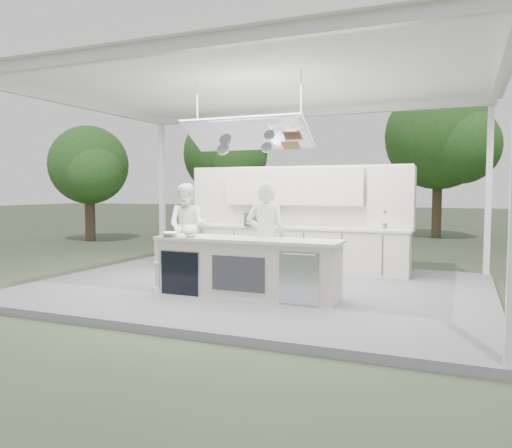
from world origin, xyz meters
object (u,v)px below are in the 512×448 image
at_px(demo_island, 246,267).
at_px(sous_chef, 188,226).
at_px(back_counter, 290,248).
at_px(head_chef, 266,237).

bearing_deg(demo_island, sous_chef, 137.92).
distance_m(back_counter, head_chef, 2.40).
relative_size(head_chef, sous_chef, 0.99).
bearing_deg(back_counter, sous_chef, -160.28).
xyz_separation_m(head_chef, sous_chef, (-2.44, 1.58, 0.01)).
distance_m(demo_island, sous_chef, 3.11).
bearing_deg(head_chef, sous_chef, -43.67).
height_order(demo_island, sous_chef, sous_chef).
bearing_deg(sous_chef, demo_island, -54.27).
relative_size(demo_island, sous_chef, 1.66).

